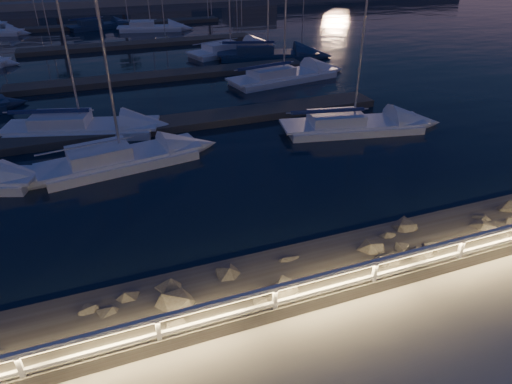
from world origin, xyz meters
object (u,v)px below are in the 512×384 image
at_px(sailboat_b, 117,158).
at_px(sailboat_h, 281,76).
at_px(sailboat_n, 97,25).
at_px(sailboat_k, 149,27).
at_px(sailboat_g, 265,54).
at_px(sailboat_l, 229,49).
at_px(guard_rail, 341,277).
at_px(sailboat_c, 78,126).
at_px(sailboat_d, 349,124).

distance_m(sailboat_b, sailboat_h, 16.32).
xyz_separation_m(sailboat_h, sailboat_n, (-11.14, 27.00, -0.02)).
height_order(sailboat_b, sailboat_k, sailboat_b).
xyz_separation_m(sailboat_b, sailboat_k, (6.89, 33.86, -0.03)).
distance_m(sailboat_k, sailboat_n, 6.34).
height_order(sailboat_g, sailboat_n, sailboat_g).
bearing_deg(sailboat_l, sailboat_g, -68.67).
xyz_separation_m(sailboat_b, sailboat_g, (14.13, 17.13, 0.02)).
height_order(guard_rail, sailboat_c, sailboat_c).
height_order(sailboat_g, sailboat_h, sailboat_g).
relative_size(sailboat_g, sailboat_l, 1.06).
bearing_deg(sailboat_c, sailboat_g, 53.95).
xyz_separation_m(guard_rail, sailboat_k, (2.09, 45.83, -0.98)).
bearing_deg(sailboat_b, sailboat_k, 69.83).
relative_size(sailboat_h, sailboat_n, 1.25).
relative_size(sailboat_k, sailboat_n, 1.06).
relative_size(sailboat_l, sailboat_n, 1.19).
bearing_deg(guard_rail, sailboat_b, 111.84).
relative_size(sailboat_d, sailboat_g, 0.91).
bearing_deg(sailboat_c, sailboat_k, 89.61).
distance_m(guard_rail, sailboat_b, 12.93).
bearing_deg(sailboat_h, sailboat_l, 84.98).
distance_m(sailboat_b, sailboat_c, 5.07).
distance_m(sailboat_g, sailboat_l, 3.74).
distance_m(sailboat_h, sailboat_n, 29.20).
bearing_deg(sailboat_n, sailboat_b, -108.65).
relative_size(sailboat_c, sailboat_h, 0.95).
bearing_deg(sailboat_g, sailboat_h, -84.96).
relative_size(sailboat_h, sailboat_l, 1.05).
xyz_separation_m(sailboat_c, sailboat_h, (14.23, 5.46, -0.00)).
xyz_separation_m(sailboat_g, sailboat_k, (-7.24, 16.73, -0.05)).
relative_size(guard_rail, sailboat_n, 3.83).
relative_size(sailboat_b, sailboat_g, 0.86).
height_order(sailboat_h, sailboat_k, sailboat_h).
distance_m(sailboat_b, sailboat_d, 12.34).
relative_size(sailboat_c, sailboat_g, 0.93).
xyz_separation_m(sailboat_g, sailboat_n, (-12.59, 20.14, -0.04)).
bearing_deg(sailboat_b, sailboat_c, 99.20).
distance_m(guard_rail, sailboat_h, 23.62).
bearing_deg(sailboat_c, guard_rail, -53.46).
relative_size(guard_rail, sailboat_l, 3.22).
height_order(sailboat_k, sailboat_l, sailboat_l).
xyz_separation_m(sailboat_d, sailboat_g, (1.79, 17.06, 0.05)).
xyz_separation_m(sailboat_b, sailboat_d, (12.34, 0.07, -0.02)).
relative_size(guard_rail, sailboat_g, 3.02).
bearing_deg(sailboat_l, guard_rail, -120.14).
xyz_separation_m(sailboat_d, sailboat_h, (0.34, 10.21, 0.02)).
bearing_deg(guard_rail, sailboat_d, 57.96).
xyz_separation_m(sailboat_c, sailboat_k, (8.44, 29.04, -0.03)).
distance_m(sailboat_l, sailboat_n, 20.05).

